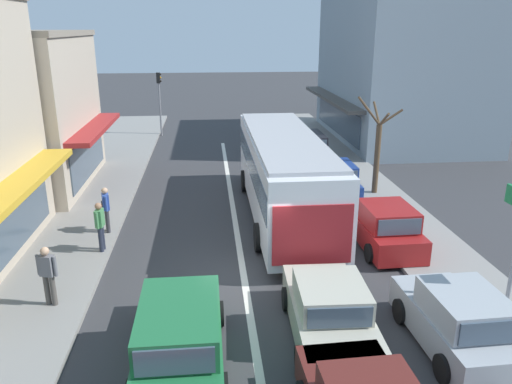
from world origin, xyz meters
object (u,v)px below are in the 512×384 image
Objects in this scene: parked_wagon_kerb_rear at (307,148)px; traffic_light_downstreet at (159,93)px; parked_hatchback_kerb_second at (384,228)px; street_tree_right at (377,151)px; pedestrian_far_walker at (48,272)px; wagon_queue_gap_filler at (180,335)px; city_bus at (284,171)px; pedestrian_with_handbag_near at (106,207)px; sedan_queue_far_back at (329,313)px; pedestrian_browsing_midblock at (100,224)px; parked_hatchback_kerb_front at (458,322)px; parked_hatchback_kerb_third at (333,180)px.

traffic_light_downstreet reaches higher than parked_wagon_kerb_rear.
parked_hatchback_kerb_second is 0.86× the size of street_tree_right.
parked_wagon_kerb_rear is 11.56m from traffic_light_downstreet.
parked_wagon_kerb_rear is 17.27m from pedestrian_far_walker.
traffic_light_downstreet is (-8.84, 19.07, 2.15)m from parked_hatchback_kerb_second.
parked_wagon_kerb_rear is at bearing 91.78° from parked_hatchback_kerb_second.
wagon_queue_gap_filler is 13.53m from street_tree_right.
pedestrian_with_handbag_near is at bearing -169.99° from city_bus.
city_bus is at bearing 89.27° from sedan_queue_far_back.
traffic_light_downstreet is 18.78m from pedestrian_browsing_midblock.
wagon_queue_gap_filler is 6.51m from pedestrian_browsing_midblock.
parked_hatchback_kerb_second is 0.83× the size of parked_wagon_kerb_rear.
parked_hatchback_kerb_front is 2.30× the size of pedestrian_browsing_midblock.
parked_wagon_kerb_rear is 1.07× the size of traffic_light_downstreet.
parked_hatchback_kerb_front is 10.04m from pedestrian_far_walker.
pedestrian_browsing_midblock reaches higher than sedan_queue_far_back.
pedestrian_far_walker reaches higher than sedan_queue_far_back.
pedestrian_browsing_midblock reaches higher than wagon_queue_gap_filler.
pedestrian_browsing_midblock is at bearing -86.32° from pedestrian_with_handbag_near.
parked_hatchback_kerb_front and parked_hatchback_kerb_third have the same top height.
parked_hatchback_kerb_front is (6.21, -0.04, -0.04)m from wagon_queue_gap_filler.
pedestrian_far_walker is at bearing -96.76° from pedestrian_with_handbag_near.
pedestrian_with_handbag_near is 1.60m from pedestrian_browsing_midblock.
parked_hatchback_kerb_second is 5.74m from street_tree_right.
wagon_queue_gap_filler is (-3.53, -8.60, -1.14)m from city_bus.
traffic_light_downstreet is at bearing 88.78° from pedestrian_browsing_midblock.
pedestrian_far_walker is at bearing -143.99° from street_tree_right.
parked_hatchback_kerb_third is 2.28× the size of pedestrian_browsing_midblock.
wagon_queue_gap_filler is 4.35m from pedestrian_far_walker.
parked_hatchback_kerb_third reaches higher than sedan_queue_far_back.
parked_hatchback_kerb_front is 10.78m from pedestrian_browsing_midblock.
traffic_light_downstreet reaches higher than pedestrian_far_walker.
parked_hatchback_kerb_third is 10.21m from pedestrian_browsing_midblock.
traffic_light_downstreet is 17.19m from pedestrian_with_handbag_near.
street_tree_right is 11.87m from pedestrian_browsing_midblock.
pedestrian_far_walker is at bearing -138.99° from parked_hatchback_kerb_third.
pedestrian_far_walker is (-9.55, -8.30, 0.36)m from parked_hatchback_kerb_third.
parked_wagon_kerb_rear is at bearing 89.90° from parked_hatchback_kerb_third.
sedan_queue_far_back is at bearing -90.73° from city_bus.
traffic_light_downstreet is (-8.47, 13.65, 2.15)m from parked_hatchback_kerb_third.
parked_wagon_kerb_rear reaches higher than sedan_queue_far_back.
parked_hatchback_kerb_third is at bearing -90.10° from parked_wagon_kerb_rear.
pedestrian_far_walker is at bearing -163.81° from parked_hatchback_kerb_second.
parked_hatchback_kerb_third is at bearing 41.01° from pedestrian_far_walker.
pedestrian_browsing_midblock is (-2.78, 5.88, 0.32)m from wagon_queue_gap_filler.
traffic_light_downstreet is at bearing 110.35° from city_bus.
city_bus is 6.67× the size of pedestrian_far_walker.
city_bus is at bearing -137.80° from parked_hatchback_kerb_third.
pedestrian_browsing_midblock is (-8.87, -5.04, 0.36)m from parked_hatchback_kerb_third.
pedestrian_far_walker reaches higher than parked_hatchback_kerb_third.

